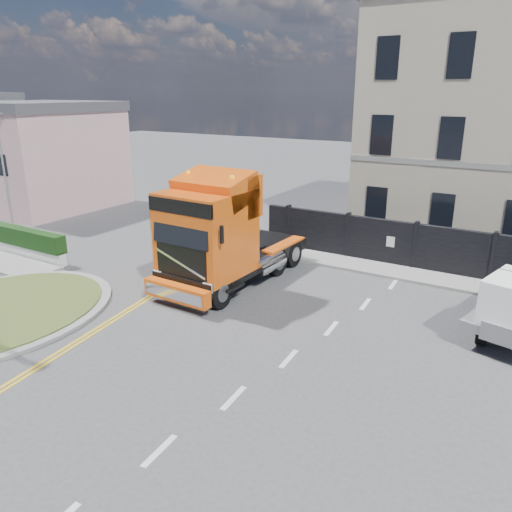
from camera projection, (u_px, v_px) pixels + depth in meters
The scene contains 8 objects.
ground at pixel (213, 329), 15.94m from camera, with size 120.00×120.00×0.00m, color #424244.
hedge_wall at pixel (5, 237), 23.31m from camera, with size 8.00×0.55×1.35m.
seaside_bldg_pink at pixel (41, 160), 32.12m from camera, with size 8.00×8.00×6.00m, color beige.
hoarding_fence at pixel (480, 257), 19.72m from camera, with size 18.80×0.25×2.00m.
georgian_building at pixel (505, 122), 24.58m from camera, with size 12.30×10.30×12.80m.
pavement_far at pixel (458, 283), 19.56m from camera, with size 20.00×1.60×0.12m, color gray.
truck at pixel (219, 238), 18.76m from camera, with size 2.96×7.39×4.38m.
lamppost_slim at pixel (2, 161), 26.81m from camera, with size 0.25×0.51×6.20m.
Camera 1 is at (8.63, -11.60, 7.25)m, focal length 35.00 mm.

